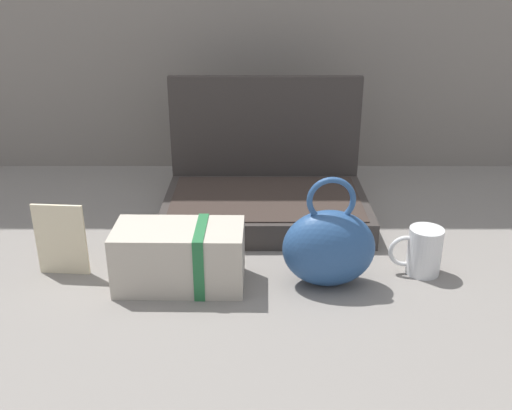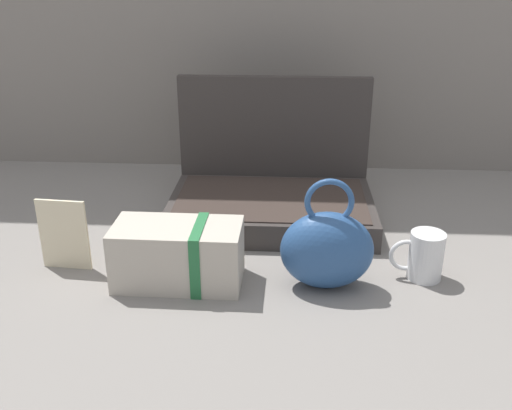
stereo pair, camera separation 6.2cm
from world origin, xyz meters
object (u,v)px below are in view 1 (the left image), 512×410
Objects in this scene: cream_toiletry_bag at (183,256)px; coffee_mug at (424,251)px; teal_pouch_handbag at (330,247)px; open_suitcase at (267,188)px; info_card_left at (63,240)px.

cream_toiletry_bag reaches higher than coffee_mug.
teal_pouch_handbag is 2.10× the size of coffee_mug.
info_card_left is (-0.41, -0.30, 0.01)m from open_suitcase.
info_card_left is at bearing 170.06° from cream_toiletry_bag.
cream_toiletry_bag is at bearing -5.33° from info_card_left.
open_suitcase is 0.38m from cream_toiletry_bag.
coffee_mug is (0.48, 0.04, -0.01)m from cream_toiletry_bag.
coffee_mug is 0.71× the size of info_card_left.
open_suitcase is at bearing 63.68° from cream_toiletry_bag.
teal_pouch_handbag is (0.12, -0.34, 0.01)m from open_suitcase.
cream_toiletry_bag is at bearing -179.91° from teal_pouch_handbag.
open_suitcase is 0.51m from info_card_left.
cream_toiletry_bag is 0.48m from coffee_mug.
info_card_left is (-0.72, -0.00, 0.03)m from coffee_mug.
coffee_mug is at bearing 12.56° from teal_pouch_handbag.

